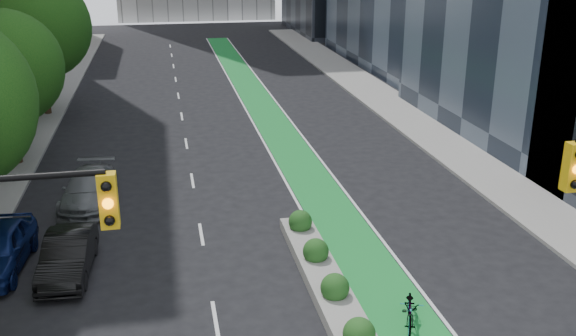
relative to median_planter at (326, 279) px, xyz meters
name	(u,v)px	position (x,y,z in m)	size (l,w,h in m)	color
sidewalk_left	(14,147)	(-13.00, 17.96, -0.30)	(3.60, 90.00, 0.15)	gray
sidewalk_right	(420,124)	(10.60, 17.96, -0.30)	(3.60, 90.00, 0.15)	gray
bike_lane_paint	(266,112)	(1.80, 22.96, -0.37)	(2.20, 70.00, 0.01)	#188833
tree_midfar	(4,68)	(-12.20, 14.96, 4.57)	(5.60, 5.60, 7.76)	black
tree_far	(37,26)	(-12.20, 24.96, 5.32)	(6.60, 6.60, 9.00)	black
median_planter	(326,279)	(0.00, 0.00, 0.00)	(1.20, 10.26, 1.10)	gray
bicycle	(410,310)	(1.92, -2.44, 0.13)	(0.66, 1.91, 1.00)	gray
parked_car_left_mid	(68,255)	(-8.30, 2.71, 0.33)	(1.48, 4.23, 1.40)	black
parked_car_left_far	(88,189)	(-8.20, 8.96, 0.32)	(1.95, 4.80, 1.39)	slate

